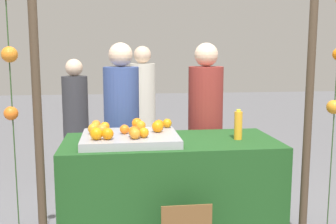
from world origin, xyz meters
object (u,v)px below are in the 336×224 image
(orange_0, at_px, (102,130))
(juice_bottle, at_px, (238,125))
(orange_1, at_px, (95,126))
(vendor_right, at_px, (205,135))
(stall_counter, at_px, (170,193))
(vendor_left, at_px, (122,137))

(orange_0, xyz_separation_m, juice_bottle, (1.06, 0.01, 0.01))
(orange_0, height_order, orange_1, orange_0)
(vendor_right, bearing_deg, orange_0, -143.57)
(stall_counter, xyz_separation_m, orange_1, (-0.59, 0.14, 0.53))
(orange_1, height_order, vendor_right, vendor_right)
(juice_bottle, xyz_separation_m, vendor_left, (-0.90, 0.72, -0.22))
(juice_bottle, height_order, vendor_left, vendor_left)
(orange_0, xyz_separation_m, orange_1, (-0.06, 0.19, -0.01))
(orange_0, relative_size, vendor_left, 0.05)
(orange_0, distance_m, vendor_right, 1.20)
(orange_0, distance_m, vendor_left, 0.78)
(stall_counter, height_order, orange_0, orange_0)
(orange_0, bearing_deg, stall_counter, 5.58)
(orange_0, xyz_separation_m, vendor_left, (0.15, 0.73, -0.21))
(orange_0, bearing_deg, vendor_left, 78.08)
(vendor_left, bearing_deg, orange_0, -101.92)
(juice_bottle, relative_size, vendor_right, 0.15)
(orange_1, xyz_separation_m, vendor_right, (1.01, 0.51, -0.20))
(orange_0, distance_m, juice_bottle, 1.06)
(stall_counter, bearing_deg, vendor_left, 118.48)
(stall_counter, height_order, orange_1, orange_1)
(orange_0, bearing_deg, orange_1, 107.83)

